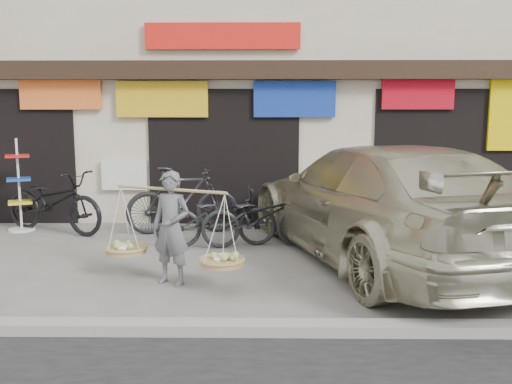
{
  "coord_description": "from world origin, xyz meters",
  "views": [
    {
      "loc": [
        0.79,
        -7.33,
        2.3
      ],
      "look_at": [
        0.68,
        0.9,
        1.04
      ],
      "focal_mm": 38.0,
      "sensor_mm": 36.0,
      "label": 1
    }
  ],
  "objects_px": {
    "bike_0": "(54,202)",
    "suv": "(379,202)",
    "street_vendor": "(171,233)",
    "display_rack": "(20,194)",
    "bike_2": "(220,217)",
    "bike_1": "(183,200)",
    "bike_3": "(258,217)"
  },
  "relations": [
    {
      "from": "bike_0",
      "to": "suv",
      "type": "distance_m",
      "value": 5.97
    },
    {
      "from": "bike_0",
      "to": "suv",
      "type": "height_order",
      "value": "suv"
    },
    {
      "from": "bike_1",
      "to": "bike_3",
      "type": "distance_m",
      "value": 1.72
    },
    {
      "from": "bike_1",
      "to": "bike_2",
      "type": "distance_m",
      "value": 1.25
    },
    {
      "from": "bike_3",
      "to": "display_rack",
      "type": "xyz_separation_m",
      "value": [
        -4.55,
        1.17,
        0.21
      ]
    },
    {
      "from": "street_vendor",
      "to": "bike_3",
      "type": "relative_size",
      "value": 1.0
    },
    {
      "from": "bike_1",
      "to": "display_rack",
      "type": "relative_size",
      "value": 1.19
    },
    {
      "from": "bike_0",
      "to": "bike_1",
      "type": "relative_size",
      "value": 1.07
    },
    {
      "from": "bike_3",
      "to": "suv",
      "type": "xyz_separation_m",
      "value": [
        1.86,
        -0.74,
        0.39
      ]
    },
    {
      "from": "bike_1",
      "to": "bike_3",
      "type": "relative_size",
      "value": 1.09
    },
    {
      "from": "street_vendor",
      "to": "bike_1",
      "type": "relative_size",
      "value": 0.92
    },
    {
      "from": "bike_0",
      "to": "bike_2",
      "type": "relative_size",
      "value": 1.17
    },
    {
      "from": "display_rack",
      "to": "bike_2",
      "type": "bearing_deg",
      "value": -16.68
    },
    {
      "from": "bike_0",
      "to": "bike_3",
      "type": "bearing_deg",
      "value": -81.17
    },
    {
      "from": "bike_1",
      "to": "suv",
      "type": "distance_m",
      "value": 3.71
    },
    {
      "from": "bike_3",
      "to": "display_rack",
      "type": "distance_m",
      "value": 4.7
    },
    {
      "from": "bike_0",
      "to": "street_vendor",
      "type": "bearing_deg",
      "value": -114.35
    },
    {
      "from": "street_vendor",
      "to": "display_rack",
      "type": "xyz_separation_m",
      "value": [
        -3.43,
        3.17,
        0.02
      ]
    },
    {
      "from": "bike_3",
      "to": "bike_1",
      "type": "bearing_deg",
      "value": 45.98
    },
    {
      "from": "bike_0",
      "to": "bike_2",
      "type": "height_order",
      "value": "bike_0"
    },
    {
      "from": "bike_1",
      "to": "bike_2",
      "type": "height_order",
      "value": "bike_1"
    },
    {
      "from": "suv",
      "to": "display_rack",
      "type": "bearing_deg",
      "value": -33.34
    },
    {
      "from": "display_rack",
      "to": "suv",
      "type": "bearing_deg",
      "value": -16.59
    },
    {
      "from": "suv",
      "to": "bike_0",
      "type": "bearing_deg",
      "value": -33.77
    },
    {
      "from": "bike_2",
      "to": "bike_3",
      "type": "relative_size",
      "value": 1.0
    },
    {
      "from": "bike_0",
      "to": "suv",
      "type": "bearing_deg",
      "value": -83.52
    },
    {
      "from": "bike_1",
      "to": "display_rack",
      "type": "xyz_separation_m",
      "value": [
        -3.14,
        0.19,
        0.08
      ]
    },
    {
      "from": "street_vendor",
      "to": "bike_1",
      "type": "xyz_separation_m",
      "value": [
        -0.29,
        2.97,
        -0.06
      ]
    },
    {
      "from": "bike_0",
      "to": "bike_2",
      "type": "xyz_separation_m",
      "value": [
        3.19,
        -1.01,
        -0.09
      ]
    },
    {
      "from": "street_vendor",
      "to": "bike_2",
      "type": "relative_size",
      "value": 1.0
    },
    {
      "from": "display_rack",
      "to": "bike_1",
      "type": "bearing_deg",
      "value": -3.53
    },
    {
      "from": "bike_1",
      "to": "bike_3",
      "type": "xyz_separation_m",
      "value": [
        1.41,
        -0.98,
        -0.12
      ]
    }
  ]
}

